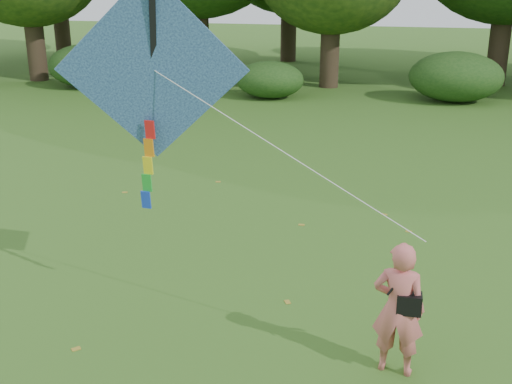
# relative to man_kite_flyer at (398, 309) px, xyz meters

# --- Properties ---
(ground) EXTENTS (100.00, 100.00, 0.00)m
(ground) POSITION_rel_man_kite_flyer_xyz_m (-0.97, 0.18, -0.89)
(ground) COLOR #265114
(ground) RESTS_ON ground
(man_kite_flyer) EXTENTS (0.70, 0.51, 1.78)m
(man_kite_flyer) POSITION_rel_man_kite_flyer_xyz_m (0.00, 0.00, 0.00)
(man_kite_flyer) COLOR #CF6561
(man_kite_flyer) RESTS_ON ground
(bystander_left) EXTENTS (0.95, 0.99, 1.61)m
(bystander_left) POSITION_rel_man_kite_flyer_xyz_m (-10.83, 18.50, -0.09)
(bystander_left) COLOR #2B2A38
(bystander_left) RESTS_ON ground
(crossbody_bag) EXTENTS (0.43, 0.20, 0.71)m
(crossbody_bag) POSITION_rel_man_kite_flyer_xyz_m (0.12, -0.03, 0.12)
(crossbody_bag) COLOR black
(crossbody_bag) RESTS_ON ground
(flying_kite) EXTENTS (4.89, 1.32, 3.27)m
(flying_kite) POSITION_rel_man_kite_flyer_xyz_m (-3.39, 0.89, 2.66)
(flying_kite) COLOR #234D9A
(flying_kite) RESTS_ON ground
(shrub_band) EXTENTS (39.15, 3.22, 1.88)m
(shrub_band) POSITION_rel_man_kite_flyer_xyz_m (-1.69, 17.78, -0.03)
(shrub_band) COLOR #264919
(shrub_band) RESTS_ON ground
(fallen_leaves) EXTENTS (10.62, 10.09, 0.01)m
(fallen_leaves) POSITION_rel_man_kite_flyer_xyz_m (-1.49, 3.77, -0.88)
(fallen_leaves) COLOR olive
(fallen_leaves) RESTS_ON ground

